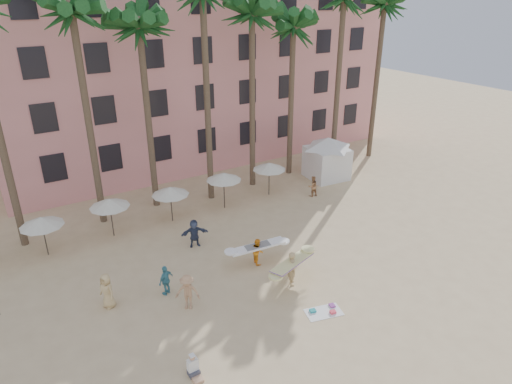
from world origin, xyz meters
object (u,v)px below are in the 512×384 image
at_px(carrier_white, 258,250).
at_px(pink_hotel, 190,65).
at_px(carrier_yellow, 292,267).
at_px(cabana, 327,154).

bearing_deg(carrier_white, pink_hotel, 74.42).
bearing_deg(carrier_yellow, cabana, 43.20).
bearing_deg(cabana, pink_hotel, 114.61).
xyz_separation_m(pink_hotel, carrier_yellow, (-5.39, -23.73, -6.91)).
height_order(carrier_yellow, carrier_white, carrier_yellow).
bearing_deg(pink_hotel, cabana, -65.39).
distance_m(cabana, carrier_white, 14.31).
relative_size(cabana, carrier_yellow, 1.51).
height_order(pink_hotel, carrier_white, pink_hotel).
height_order(pink_hotel, carrier_yellow, pink_hotel).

